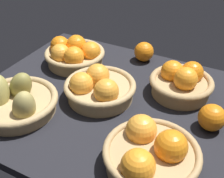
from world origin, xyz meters
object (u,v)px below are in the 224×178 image
(loose_orange_back_gap, at_px, (212,118))
(basket_center, at_px, (98,88))
(basket_far_right_pears, at_px, (16,101))
(basket_near_right, at_px, (74,54))
(basket_far_left, at_px, (151,154))
(basket_near_left, at_px, (182,82))
(loose_orange_front_gap, at_px, (144,52))

(loose_orange_back_gap, bearing_deg, basket_center, 4.15)
(basket_center, distance_m, basket_far_right_pears, 0.26)
(basket_near_right, bearing_deg, basket_far_right_pears, 91.00)
(basket_far_right_pears, distance_m, basket_near_right, 0.32)
(basket_far_left, bearing_deg, basket_near_left, -85.54)
(basket_near_left, relative_size, loose_orange_front_gap, 2.74)
(basket_far_left, distance_m, loose_orange_back_gap, 0.23)
(basket_far_right_pears, height_order, loose_orange_back_gap, basket_far_right_pears)
(basket_far_right_pears, xyz_separation_m, basket_near_right, (0.01, -0.32, 0.01))
(basket_center, xyz_separation_m, loose_orange_front_gap, (-0.03, -0.30, -0.00))
(basket_far_left, xyz_separation_m, basket_far_right_pears, (0.44, -0.01, -0.01))
(basket_far_right_pears, distance_m, loose_orange_front_gap, 0.52)
(basket_far_left, distance_m, loose_orange_front_gap, 0.54)
(basket_near_right, xyz_separation_m, loose_orange_back_gap, (-0.55, 0.13, -0.01))
(loose_orange_back_gap, bearing_deg, basket_far_right_pears, 20.03)
(basket_far_left, distance_m, basket_near_right, 0.56)
(loose_orange_front_gap, bearing_deg, basket_center, 84.15)
(basket_far_left, relative_size, basket_near_right, 1.04)
(basket_far_left, xyz_separation_m, loose_orange_front_gap, (0.22, -0.49, -0.01))
(basket_far_right_pears, height_order, basket_near_left, basket_far_right_pears)
(basket_center, height_order, basket_near_left, basket_near_left)
(loose_orange_front_gap, relative_size, loose_orange_back_gap, 0.98)
(basket_far_left, xyz_separation_m, basket_near_right, (0.45, -0.34, 0.00))
(basket_near_right, relative_size, loose_orange_front_gap, 3.02)
(basket_near_right, distance_m, basket_near_left, 0.42)
(basket_near_right, bearing_deg, basket_far_left, 143.05)
(basket_near_left, xyz_separation_m, loose_orange_back_gap, (-0.13, 0.13, -0.01))
(basket_near_right, distance_m, loose_orange_front_gap, 0.27)
(basket_far_left, height_order, basket_far_right_pears, basket_far_right_pears)
(loose_orange_front_gap, bearing_deg, basket_far_left, 114.42)
(basket_far_right_pears, relative_size, loose_orange_front_gap, 3.33)
(loose_orange_front_gap, height_order, loose_orange_back_gap, loose_orange_back_gap)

